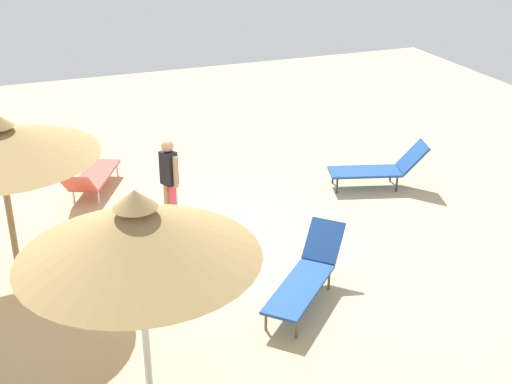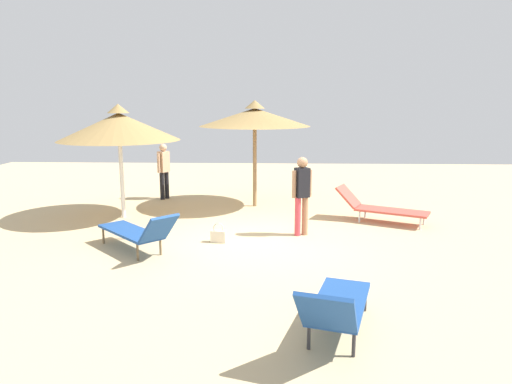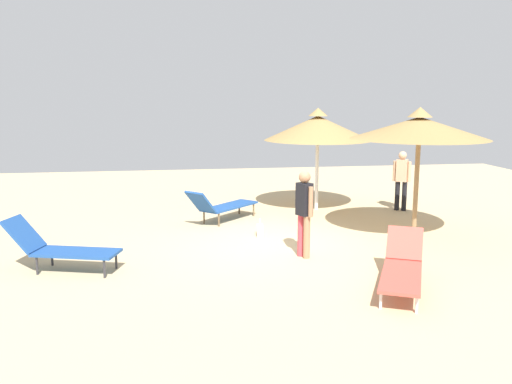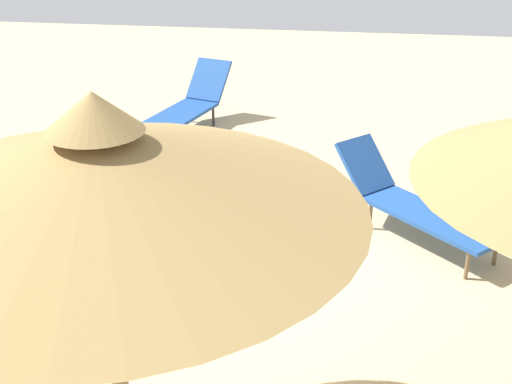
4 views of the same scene
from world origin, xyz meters
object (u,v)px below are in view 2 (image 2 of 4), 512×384
parasol_umbrella_back (255,117)px  lounge_chair_far_right (336,306)px  parasol_umbrella_far_left (119,127)px  handbag (218,236)px  lounge_chair_near_left (138,231)px  person_standing_near_right (164,168)px  lounge_chair_front (379,207)px  person_standing_center (302,191)px

parasol_umbrella_back → lounge_chair_far_right: parasol_umbrella_back is taller
parasol_umbrella_far_left → handbag: size_ratio=7.14×
handbag → lounge_chair_near_left: bearing=26.9°
parasol_umbrella_back → person_standing_near_right: 3.20m
lounge_chair_near_left → person_standing_near_right: size_ratio=1.19×
parasol_umbrella_back → person_standing_near_right: bearing=-17.6°
lounge_chair_front → handbag: 4.07m
parasol_umbrella_far_left → lounge_chair_front: 6.54m
parasol_umbrella_far_left → lounge_chair_front: bearing=177.8°
lounge_chair_front → person_standing_near_right: 6.28m
lounge_chair_front → person_standing_center: bearing=31.4°
lounge_chair_far_right → handbag: (1.88, -3.94, -0.31)m
parasol_umbrella_far_left → parasol_umbrella_back: (-3.22, -1.38, 0.18)m
lounge_chair_far_right → parasol_umbrella_back: bearing=-80.2°
lounge_chair_front → person_standing_near_right: size_ratio=1.35×
parasol_umbrella_far_left → lounge_chair_near_left: (-1.16, 2.74, -1.82)m
person_standing_center → person_standing_near_right: (3.82, -3.65, -0.04)m
person_standing_center → person_standing_near_right: size_ratio=1.04×
lounge_chair_far_right → lounge_chair_near_left: 4.62m
lounge_chair_front → lounge_chair_far_right: (1.78, 5.71, 0.08)m
parasol_umbrella_far_left → person_standing_center: parasol_umbrella_far_left is taller
lounge_chair_near_left → parasol_umbrella_back: bearing=-116.6°
parasol_umbrella_back → lounge_chair_front: (-3.04, 1.62, -2.06)m
lounge_chair_front → lounge_chair_far_right: bearing=72.7°
person_standing_near_right → lounge_chair_far_right: bearing=115.9°
parasol_umbrella_back → person_standing_near_right: (2.70, -0.86, -1.49)m
lounge_chair_far_right → lounge_chair_near_left: size_ratio=1.08×
person_standing_center → person_standing_near_right: person_standing_center is taller
lounge_chair_front → person_standing_near_right: (5.75, -2.47, 0.56)m
lounge_chair_near_left → person_standing_center: person_standing_center is taller
parasol_umbrella_far_left → lounge_chair_far_right: (-4.49, 5.95, -1.80)m
parasol_umbrella_back → lounge_chair_front: 4.01m
parasol_umbrella_far_left → lounge_chair_far_right: bearing=127.0°
parasol_umbrella_far_left → lounge_chair_near_left: parasol_umbrella_far_left is taller
lounge_chair_far_right → lounge_chair_near_left: bearing=-44.0°
lounge_chair_near_left → handbag: bearing=-153.1°
parasol_umbrella_far_left → person_standing_center: bearing=161.9°
parasol_umbrella_back → lounge_chair_front: parasol_umbrella_back is taller
lounge_chair_far_right → person_standing_near_right: (3.97, -8.18, 0.49)m
parasol_umbrella_far_left → lounge_chair_far_right: size_ratio=1.39×
parasol_umbrella_back → person_standing_near_right: size_ratio=1.82×
parasol_umbrella_back → lounge_chair_near_left: size_ratio=1.53×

